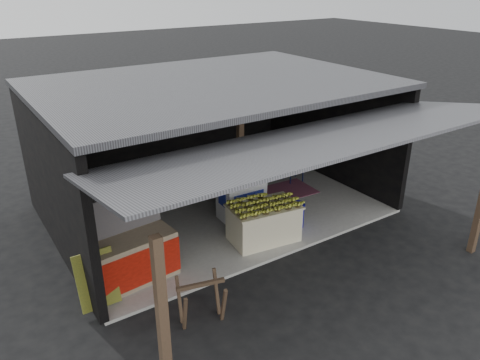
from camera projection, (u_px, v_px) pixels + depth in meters
ground at (281, 258)px, 9.10m from camera, size 80.00×80.00×0.00m
concrete_slab at (215, 208)px, 11.00m from camera, size 7.00×5.00×0.06m
shophouse at (206, 120)px, 10.41m from camera, size 7.40×7.29×3.02m
banana_table at (264, 223)px, 9.48m from camera, size 1.50×1.04×0.77m
banana_pile at (264, 202)px, 9.29m from camera, size 1.38×0.94×0.15m
white_crate at (241, 196)px, 10.29m from camera, size 0.98×0.69×1.05m
neighbor_stall at (132, 257)px, 8.16m from camera, size 1.58×0.84×1.57m
green_signboard at (97, 280)px, 7.55m from camera, size 0.64×0.30×0.94m
sawhorse at (201, 298)px, 7.24m from camera, size 0.80×0.79×0.74m
water_barrel at (296, 216)px, 10.03m from camera, size 0.35×0.35×0.51m
plastic_chair at (292, 159)px, 12.25m from camera, size 0.52×0.52×0.96m
magenta_rug at (284, 191)px, 11.75m from camera, size 1.56×1.09×0.01m
picture_frames at (161, 108)px, 11.98m from camera, size 1.62×0.04×0.46m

